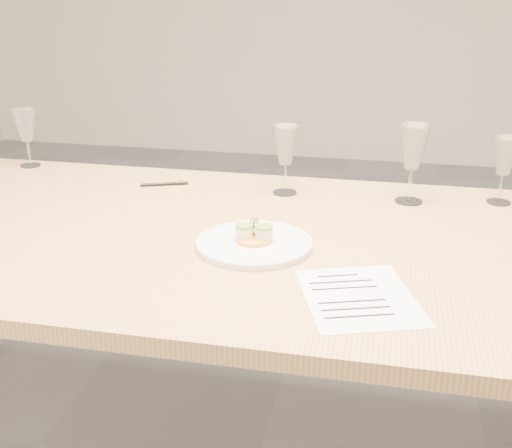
% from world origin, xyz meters
% --- Properties ---
extents(dining_table, '(2.40, 1.00, 0.75)m').
position_xyz_m(dining_table, '(0.00, 0.00, 0.68)').
color(dining_table, tan).
rests_on(dining_table, ground).
extents(dinner_plate, '(0.27, 0.27, 0.07)m').
position_xyz_m(dinner_plate, '(0.02, -0.07, 0.76)').
color(dinner_plate, white).
rests_on(dinner_plate, dining_table).
extents(recipe_sheet, '(0.29, 0.32, 0.00)m').
position_xyz_m(recipe_sheet, '(0.28, -0.27, 0.75)').
color(recipe_sheet, white).
rests_on(recipe_sheet, dining_table).
extents(ballpoint_pen, '(0.14, 0.06, 0.01)m').
position_xyz_m(ballpoint_pen, '(-0.34, 0.33, 0.76)').
color(ballpoint_pen, black).
rests_on(ballpoint_pen, dining_table).
extents(wine_glass_0, '(0.08, 0.08, 0.19)m').
position_xyz_m(wine_glass_0, '(-0.85, 0.44, 0.88)').
color(wine_glass_0, white).
rests_on(wine_glass_0, dining_table).
extents(wine_glass_1, '(0.08, 0.08, 0.20)m').
position_xyz_m(wine_glass_1, '(0.03, 0.33, 0.89)').
color(wine_glass_1, white).
rests_on(wine_glass_1, dining_table).
extents(wine_glass_2, '(0.09, 0.09, 0.22)m').
position_xyz_m(wine_glass_2, '(0.37, 0.33, 0.90)').
color(wine_glass_2, white).
rests_on(wine_glass_2, dining_table).
extents(wine_glass_3, '(0.07, 0.07, 0.18)m').
position_xyz_m(wine_glass_3, '(0.62, 0.37, 0.88)').
color(wine_glass_3, white).
rests_on(wine_glass_3, dining_table).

